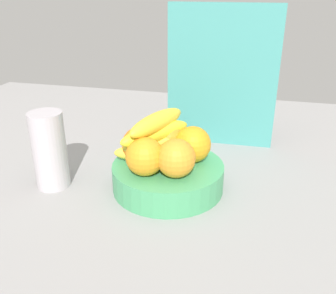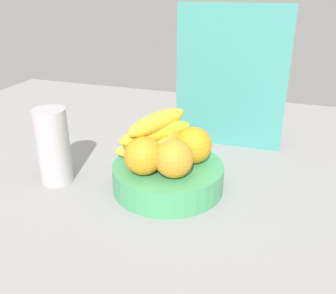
# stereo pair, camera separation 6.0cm
# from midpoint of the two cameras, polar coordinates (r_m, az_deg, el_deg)

# --- Properties ---
(ground_plane) EXTENTS (1.80, 1.40, 0.03)m
(ground_plane) POSITION_cam_midpoint_polar(r_m,az_deg,el_deg) (0.83, -0.84, -6.72)
(ground_plane) COLOR gray
(fruit_bowl) EXTENTS (0.23, 0.23, 0.06)m
(fruit_bowl) POSITION_cam_midpoint_polar(r_m,az_deg,el_deg) (0.80, -2.14, -4.49)
(fruit_bowl) COLOR #46A066
(fruit_bowl) RESTS_ON ground_plane
(orange_front_left) EXTENTS (0.08, 0.08, 0.08)m
(orange_front_left) POSITION_cam_midpoint_polar(r_m,az_deg,el_deg) (0.73, -1.15, -1.74)
(orange_front_left) COLOR orange
(orange_front_left) RESTS_ON fruit_bowl
(orange_front_right) EXTENTS (0.08, 0.08, 0.08)m
(orange_front_right) POSITION_cam_midpoint_polar(r_m,az_deg,el_deg) (0.79, 1.58, 0.37)
(orange_front_right) COLOR orange
(orange_front_right) RESTS_ON fruit_bowl
(orange_center) EXTENTS (0.08, 0.08, 0.08)m
(orange_center) POSITION_cam_midpoint_polar(r_m,az_deg,el_deg) (0.81, -2.34, 1.07)
(orange_center) COLOR orange
(orange_center) RESTS_ON fruit_bowl
(orange_back_left) EXTENTS (0.08, 0.08, 0.08)m
(orange_back_left) POSITION_cam_midpoint_polar(r_m,az_deg,el_deg) (0.79, -6.38, 0.30)
(orange_back_left) COLOR orange
(orange_back_left) RESTS_ON fruit_bowl
(orange_back_right) EXTENTS (0.08, 0.08, 0.08)m
(orange_back_right) POSITION_cam_midpoint_polar(r_m,az_deg,el_deg) (0.74, -5.83, -1.47)
(orange_back_right) COLOR orange
(orange_back_right) RESTS_ON fruit_bowl
(banana_bunch) EXTENTS (0.18, 0.17, 0.11)m
(banana_bunch) POSITION_cam_midpoint_polar(r_m,az_deg,el_deg) (0.78, -3.83, 1.37)
(banana_bunch) COLOR yellow
(banana_bunch) RESTS_ON fruit_bowl
(cutting_board) EXTENTS (0.28, 0.02, 0.36)m
(cutting_board) POSITION_cam_midpoint_polar(r_m,az_deg,el_deg) (0.99, 6.39, 10.39)
(cutting_board) COLOR teal
(cutting_board) RESTS_ON ground_plane
(thermos_tumbler) EXTENTS (0.07, 0.07, 0.17)m
(thermos_tumbler) POSITION_cam_midpoint_polar(r_m,az_deg,el_deg) (0.84, -19.43, -0.52)
(thermos_tumbler) COLOR #B9B1B7
(thermos_tumbler) RESTS_ON ground_plane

